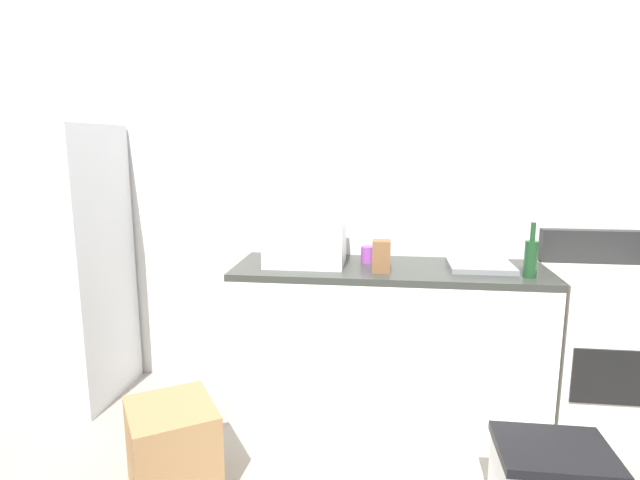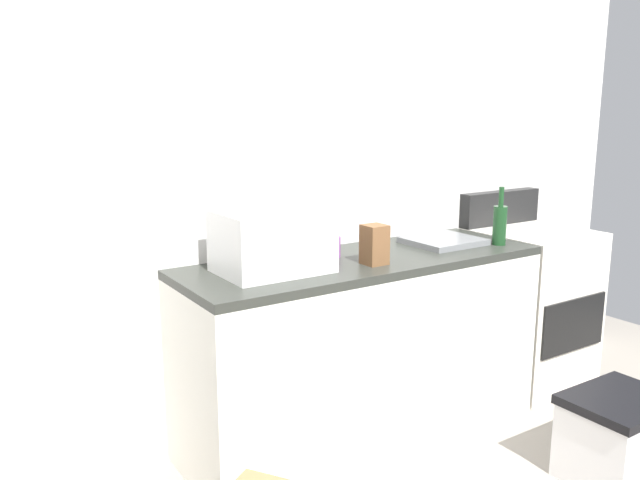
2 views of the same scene
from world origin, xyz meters
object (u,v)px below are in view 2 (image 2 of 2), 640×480
at_px(microwave, 272,241).
at_px(knife_block, 374,245).
at_px(wine_bottle, 500,224).
at_px(coffee_mug, 332,247).
at_px(storage_bin, 617,437).
at_px(stove_oven, 528,303).

distance_m(microwave, knife_block, 0.47).
height_order(wine_bottle, knife_block, wine_bottle).
relative_size(coffee_mug, storage_bin, 0.22).
distance_m(stove_oven, knife_block, 1.37).
bearing_deg(knife_block, microwave, 163.44).
bearing_deg(coffee_mug, storage_bin, -51.25).
distance_m(microwave, wine_bottle, 1.26).
distance_m(coffee_mug, storage_bin, 1.51).
bearing_deg(stove_oven, coffee_mug, 176.44).
xyz_separation_m(coffee_mug, storage_bin, (0.81, -1.01, -0.76)).
distance_m(coffee_mug, knife_block, 0.24).
bearing_deg(knife_block, wine_bottle, -1.48).
xyz_separation_m(microwave, knife_block, (0.45, -0.13, -0.05)).
bearing_deg(storage_bin, stove_oven, 60.32).
height_order(microwave, wine_bottle, wine_bottle).
bearing_deg(microwave, storage_bin, -38.27).
bearing_deg(microwave, coffee_mug, 12.75).
height_order(microwave, storage_bin, microwave).
bearing_deg(stove_oven, microwave, 179.98).
bearing_deg(microwave, wine_bottle, -7.06).
xyz_separation_m(microwave, coffee_mug, (0.37, 0.08, -0.09)).
xyz_separation_m(stove_oven, wine_bottle, (-0.46, -0.15, 0.54)).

